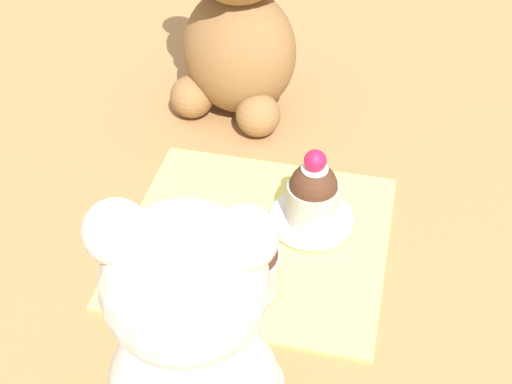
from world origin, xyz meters
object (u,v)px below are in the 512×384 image
cupcake_near_cream_bear (246,261)px  saucer_plate (311,219)px  cupcake_near_tan_bear (313,193)px  teddy_bear_cream (192,347)px  teddy_bear_tan (237,10)px

cupcake_near_cream_bear → saucer_plate: 0.10m
cupcake_near_cream_bear → cupcake_near_tan_bear: bearing=-114.2°
saucer_plate → cupcake_near_tan_bear: size_ratio=1.03×
teddy_bear_cream → teddy_bear_tan: bearing=-88.9°
cupcake_near_cream_bear → saucer_plate: size_ratio=0.97×
teddy_bear_tan → cupcake_near_cream_bear: (-0.07, 0.25, -0.08)m
teddy_bear_cream → cupcake_near_tan_bear: teddy_bear_cream is taller
teddy_bear_tan → cupcake_near_tan_bear: 0.21m
teddy_bear_cream → cupcake_near_tan_bear: (-0.04, -0.22, -0.06)m
cupcake_near_cream_bear → teddy_bear_tan: bearing=-74.7°
teddy_bear_tan → saucer_plate: bearing=-44.6°
teddy_bear_tan → saucer_plate: 0.22m
cupcake_near_cream_bear → saucer_plate: (-0.04, -0.09, -0.03)m
saucer_plate → cupcake_near_tan_bear: cupcake_near_tan_bear is taller
teddy_bear_cream → teddy_bear_tan: (0.07, -0.38, 0.02)m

